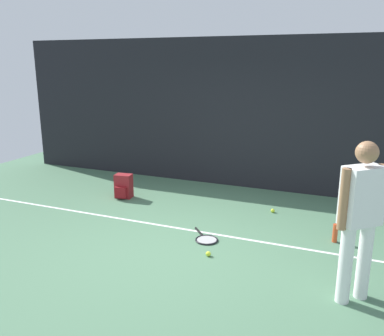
% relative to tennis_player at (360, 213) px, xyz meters
% --- Properties ---
extents(ground_plane, '(12.00, 12.00, 0.00)m').
position_rel_tennis_player_xyz_m(ground_plane, '(-2.19, 0.50, -0.97)').
color(ground_plane, '#4C7556').
extents(back_fence, '(10.00, 0.10, 2.90)m').
position_rel_tennis_player_xyz_m(back_fence, '(-2.19, 3.50, 0.49)').
color(back_fence, black).
rests_on(back_fence, ground).
extents(court_line, '(9.00, 0.05, 0.00)m').
position_rel_tennis_player_xyz_m(court_line, '(-2.19, 1.03, -0.96)').
color(court_line, white).
rests_on(court_line, ground).
extents(tennis_player, '(0.44, 0.43, 1.70)m').
position_rel_tennis_player_xyz_m(tennis_player, '(0.00, 0.00, 0.00)').
color(tennis_player, white).
rests_on(tennis_player, ground).
extents(tennis_racket, '(0.54, 0.57, 0.03)m').
position_rel_tennis_player_xyz_m(tennis_racket, '(-1.94, 0.80, -0.95)').
color(tennis_racket, black).
rests_on(tennis_racket, ground).
extents(backpack, '(0.32, 0.31, 0.44)m').
position_rel_tennis_player_xyz_m(backpack, '(-3.99, 1.96, -0.76)').
color(backpack, maroon).
rests_on(backpack, ground).
extents(tennis_ball_near_player, '(0.07, 0.07, 0.07)m').
position_rel_tennis_player_xyz_m(tennis_ball_near_player, '(-1.28, 2.23, -0.93)').
color(tennis_ball_near_player, '#CCE033').
rests_on(tennis_ball_near_player, ground).
extents(tennis_ball_by_fence, '(0.07, 0.07, 0.07)m').
position_rel_tennis_player_xyz_m(tennis_ball_by_fence, '(-1.73, 0.35, -0.93)').
color(tennis_ball_by_fence, '#CCE033').
rests_on(tennis_ball_by_fence, ground).
extents(water_bottle, '(0.07, 0.07, 0.26)m').
position_rel_tennis_player_xyz_m(water_bottle, '(-0.26, 1.42, -0.84)').
color(water_bottle, '#D84C26').
rests_on(water_bottle, ground).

